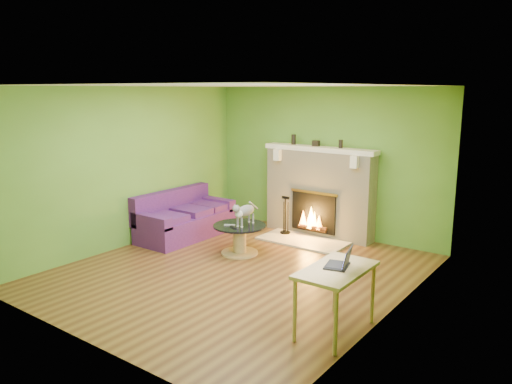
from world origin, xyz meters
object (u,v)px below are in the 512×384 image
sofa (184,219)px  coffee_table (240,237)px  desk (336,276)px  cat (245,213)px

sofa → coffee_table: size_ratio=2.15×
desk → cat: 2.77m
cat → desk: bearing=-34.4°
sofa → coffee_table: sofa is taller
coffee_table → desk: (2.42, -1.43, 0.36)m
sofa → coffee_table: bearing=-7.3°
sofa → cat: (1.47, -0.13, 0.35)m
cat → sofa: bearing=173.0°
coffee_table → cat: 0.40m
desk → coffee_table: bearing=149.4°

